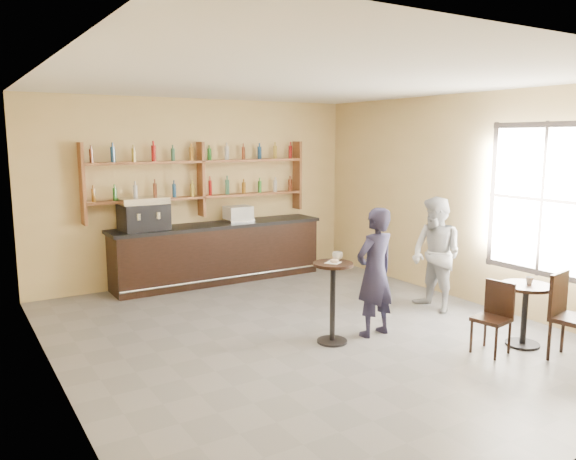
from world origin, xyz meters
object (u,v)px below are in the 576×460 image
man_main (375,272)px  chair_south (574,319)px  pastry_case (238,214)px  pedestal_table (333,303)px  bar_counter (219,252)px  cafe_table (524,315)px  patron_second (436,254)px  chair_west (491,318)px  espresso_machine (144,214)px

man_main → chair_south: (1.37, -1.86, -0.33)m
pastry_case → man_main: 3.62m
pastry_case → pedestal_table: 3.64m
bar_counter → pedestal_table: (-0.09, -3.54, -0.01)m
pedestal_table → man_main: (0.62, -0.06, 0.32)m
pastry_case → cafe_table: 5.13m
patron_second → man_main: bearing=-74.8°
pedestal_table → chair_west: bearing=-42.5°
cafe_table → patron_second: patron_second is taller
espresso_machine → man_main: 4.07m
bar_counter → chair_west: bearing=-75.0°
bar_counter → patron_second: patron_second is taller
patron_second → cafe_table: bearing=-3.2°
chair_west → pedestal_table: bearing=-141.9°
pastry_case → chair_south: pastry_case is taller
man_main → cafe_table: size_ratio=2.16×
man_main → patron_second: size_ratio=0.99×
pastry_case → cafe_table: pastry_case is taller
espresso_machine → patron_second: size_ratio=0.45×
espresso_machine → chair_south: (3.21, -5.46, -0.80)m
bar_counter → pedestal_table: size_ratio=3.76×
espresso_machine → pedestal_table: size_ratio=0.74×
pastry_case → cafe_table: size_ratio=0.61×
bar_counter → chair_south: bar_counter is taller
pedestal_table → cafe_table: size_ratio=1.32×
cafe_table → pastry_case: bearing=106.6°
patron_second → pastry_case: bearing=-152.2°
chair_west → patron_second: patron_second is taller
espresso_machine → patron_second: patron_second is taller
bar_counter → espresso_machine: bearing=180.0°
pastry_case → chair_south: size_ratio=0.47×
cafe_table → chair_south: (0.05, -0.60, 0.12)m
pedestal_table → patron_second: size_ratio=0.60×
chair_south → pedestal_table: bearing=125.5°
espresso_machine → chair_west: size_ratio=0.88×
bar_counter → chair_south: size_ratio=3.81×
pedestal_table → chair_south: bearing=-44.0°
pedestal_table → patron_second: bearing=7.8°
bar_counter → pedestal_table: bearing=-91.5°
cafe_table → chair_west: size_ratio=0.91×
bar_counter → cafe_table: bearing=-69.2°
cafe_table → chair_south: size_ratio=0.77×
espresso_machine → cafe_table: (3.16, -4.86, -0.92)m
man_main → bar_counter: bearing=-88.2°
cafe_table → chair_south: chair_south is taller
espresso_machine → man_main: (1.84, -3.60, -0.47)m
espresso_machine → chair_west: espresso_machine is taller
man_main → chair_west: bearing=115.9°
patron_second → chair_west: bearing=-22.2°
pedestal_table → chair_south: 2.76m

